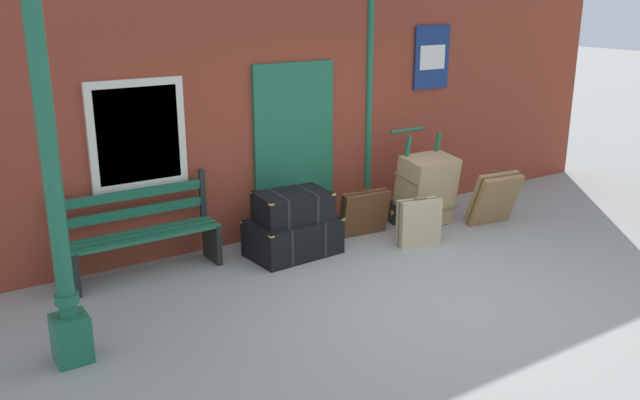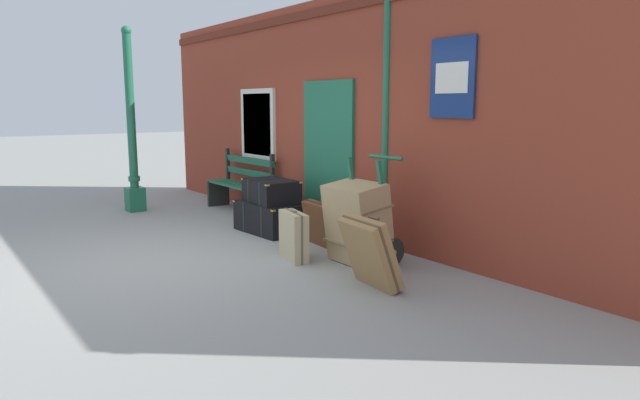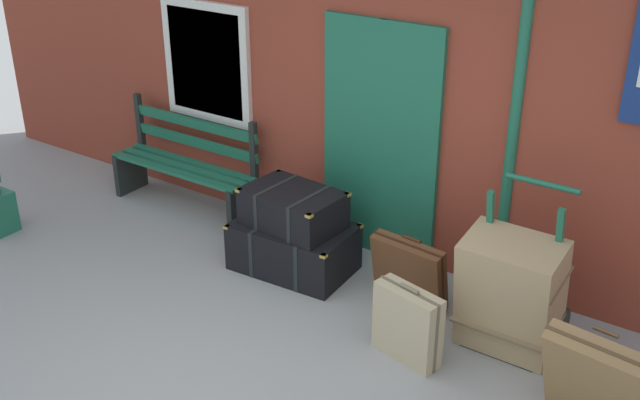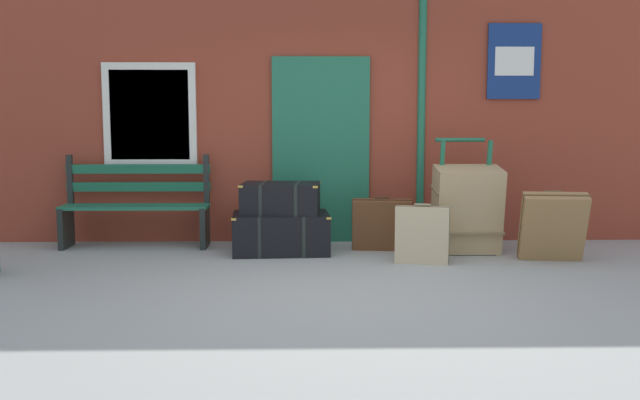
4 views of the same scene
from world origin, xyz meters
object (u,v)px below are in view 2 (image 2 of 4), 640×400
Objects in this scene: suitcase_brown at (370,253)px; porters_trolley at (369,238)px; large_brown_trunk at (358,223)px; steamer_trunk_base at (271,217)px; suitcase_cream at (294,236)px; lamp_post at (132,143)px; platform_bench at (242,185)px; steamer_trunk_middle at (271,191)px; suitcase_slate at (321,224)px.

porters_trolley is at bearing 139.53° from suitcase_brown.
porters_trolley is 0.26m from large_brown_trunk.
steamer_trunk_base is 0.87× the size of porters_trolley.
suitcase_cream is at bearing -129.33° from porters_trolley.
porters_trolley reaches higher than large_brown_trunk.
lamp_post reaches higher than platform_bench.
platform_bench is at bearing 166.06° from steamer_trunk_middle.
lamp_post is at bearing -166.28° from porters_trolley.
steamer_trunk_middle is 1.98m from porters_trolley.
porters_trolley reaches higher than steamer_trunk_middle.
steamer_trunk_middle is 1.42× the size of suitcase_cream.
lamp_post is at bearing -174.75° from suitcase_brown.
large_brown_trunk is at bearing 42.13° from suitcase_cream.
suitcase_cream reaches higher than steamer_trunk_base.
large_brown_trunk is 0.89m from suitcase_brown.
lamp_post is at bearing -163.76° from suitcase_slate.
lamp_post is at bearing -127.88° from platform_bench.
suitcase_slate is (3.79, 1.10, -0.87)m from lamp_post.
lamp_post reaches higher than porters_trolley.
suitcase_brown is at bearing -11.02° from steamer_trunk_middle.
large_brown_trunk is at bearing -1.69° from steamer_trunk_base.
steamer_trunk_middle reaches higher than steamer_trunk_base.
suitcase_cream is at bearing -17.60° from platform_bench.
platform_bench is (1.11, 1.42, -0.71)m from lamp_post.
lamp_post is 4.82m from large_brown_trunk.
steamer_trunk_middle reaches higher than suitcase_slate.
lamp_post is 3.05m from steamer_trunk_base.
steamer_trunk_middle is (2.72, 1.03, -0.57)m from lamp_post.
steamer_trunk_middle is at bearing -13.94° from platform_bench.
porters_trolley is 2.01× the size of suitcase_cream.
platform_bench is 1.88× the size of steamer_trunk_middle.
large_brown_trunk is (1.95, -0.06, -0.11)m from steamer_trunk_middle.
suitcase_slate is at bearing 4.29° from steamer_trunk_base.
lamp_post is 2.52× the size of porters_trolley.
steamer_trunk_middle is 0.91× the size of large_brown_trunk.
porters_trolley reaches higher than suitcase_brown.
porters_trolley is at bearing 13.72° from lamp_post.
suitcase_slate is at bearing 4.21° from steamer_trunk_middle.
porters_trolley is 1.86× the size of suitcase_slate.
suitcase_brown is (2.71, -0.53, 0.14)m from steamer_trunk_base.
platform_bench is 1.33× the size of porters_trolley.
suitcase_brown is at bearing 1.31° from suitcase_cream.
suitcase_slate is 0.91× the size of suitcase_brown.
platform_bench reaches higher than large_brown_trunk.
suitcase_brown is (2.71, -0.53, -0.23)m from steamer_trunk_middle.
steamer_trunk_middle is at bearing 20.68° from lamp_post.
lamp_post reaches higher than suitcase_cream.
lamp_post is 5.50m from suitcase_brown.
suitcase_brown is (1.63, -0.61, 0.07)m from suitcase_slate.
steamer_trunk_base is at bearing -175.71° from suitcase_slate.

